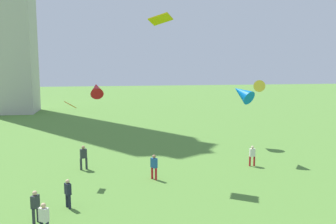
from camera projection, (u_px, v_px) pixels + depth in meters
name	position (u px, v px, depth m)	size (l,w,h in m)	color
person_0	(68.00, 192.00, 18.87)	(0.41, 0.47, 1.58)	#1E2333
person_1	(35.00, 205.00, 17.03)	(0.39, 0.49, 1.63)	#2D3338
person_2	(154.00, 165.00, 23.58)	(0.46, 0.51, 1.69)	red
person_3	(252.00, 155.00, 26.71)	(0.48, 0.25, 1.56)	red
person_4	(84.00, 156.00, 25.78)	(0.54, 0.38, 1.78)	#2D3338
person_5	(44.00, 218.00, 15.56)	(0.48, 0.45, 1.63)	#1E2333
kite_flying_1	(70.00, 105.00, 23.04)	(0.76, 0.98, 0.55)	#BF702C
kite_flying_2	(97.00, 89.00, 36.38)	(1.49, 2.35, 2.06)	red
kite_flying_3	(242.00, 93.00, 33.48)	(2.36, 2.74, 2.10)	#0463BD
kite_flying_4	(258.00, 86.00, 28.39)	(1.21, 1.48, 0.93)	yellow
kite_flying_5	(161.00, 19.00, 23.70)	(1.75, 1.51, 0.75)	#BEA809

